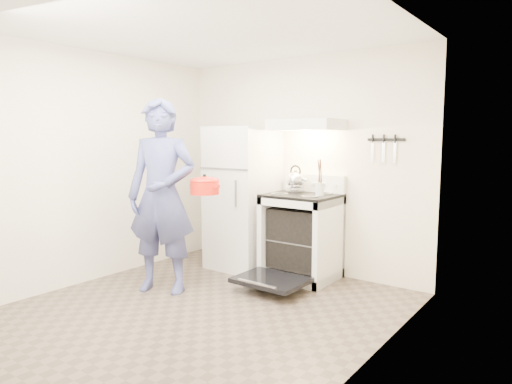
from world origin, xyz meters
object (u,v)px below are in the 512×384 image
stove_body (301,238)px  tea_kettle (295,179)px  refrigerator (243,198)px  dutch_oven (205,187)px  person (162,196)px

stove_body → tea_kettle: (-0.14, 0.09, 0.64)m
refrigerator → tea_kettle: 0.72m
stove_body → dutch_oven: (-0.59, -0.93, 0.61)m
tea_kettle → person: person is taller
refrigerator → stove_body: size_ratio=1.85×
stove_body → person: size_ratio=0.47×
refrigerator → tea_kettle: refrigerator is taller
stove_body → person: (-0.93, -1.21, 0.52)m
refrigerator → tea_kettle: bearing=9.9°
refrigerator → stove_body: 0.90m
person → dutch_oven: size_ratio=5.35×
stove_body → tea_kettle: tea_kettle is taller
stove_body → tea_kettle: 0.67m
refrigerator → dutch_oven: size_ratio=4.64×
tea_kettle → dutch_oven: size_ratio=0.85×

